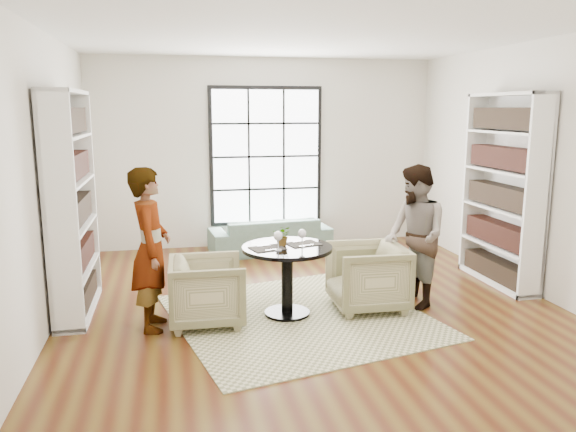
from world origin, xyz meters
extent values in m
plane|color=brown|center=(0.00, 0.00, 0.00)|extent=(6.00, 6.00, 0.00)
plane|color=silver|center=(0.00, 3.00, 1.50)|extent=(5.50, 0.00, 5.50)
plane|color=silver|center=(-2.75, 0.00, 1.50)|extent=(0.00, 6.00, 6.00)
plane|color=silver|center=(2.75, 0.00, 1.50)|extent=(0.00, 6.00, 6.00)
plane|color=silver|center=(0.00, -3.00, 1.50)|extent=(5.50, 0.00, 5.50)
plane|color=white|center=(0.00, 0.00, 3.00)|extent=(6.00, 6.00, 0.00)
cube|color=black|center=(0.00, 2.98, 1.45)|extent=(1.82, 0.06, 2.22)
cube|color=white|center=(0.00, 2.94, 1.45)|extent=(1.70, 0.02, 2.10)
cube|color=beige|center=(-0.21, -0.38, 0.01)|extent=(3.03, 3.03, 0.01)
cylinder|color=black|center=(-0.33, -0.29, 0.02)|extent=(0.49, 0.49, 0.04)
cylinder|color=black|center=(-0.33, -0.29, 0.37)|extent=(0.12, 0.12, 0.69)
cylinder|color=black|center=(-0.33, -0.29, 0.75)|extent=(0.96, 0.96, 0.04)
imported|color=gray|center=(-0.03, 2.45, 0.27)|extent=(1.91, 0.89, 0.54)
imported|color=tan|center=(-1.19, -0.36, 0.35)|extent=(0.79, 0.77, 0.70)
imported|color=tan|center=(0.58, -0.28, 0.37)|extent=(0.84, 0.81, 0.74)
imported|color=gray|center=(-1.74, -0.36, 0.82)|extent=(0.43, 0.62, 1.65)
imported|color=gray|center=(1.13, -0.28, 0.80)|extent=(0.62, 0.79, 1.60)
cube|color=#292724|center=(-0.55, -0.34, 0.77)|extent=(0.40, 0.34, 0.01)
cube|color=#292724|center=(-0.14, -0.23, 0.77)|extent=(0.40, 0.34, 0.01)
cylinder|color=silver|center=(-0.46, -0.44, 0.77)|extent=(0.07, 0.07, 0.01)
cylinder|color=silver|center=(-0.46, -0.44, 0.83)|extent=(0.01, 0.01, 0.12)
sphere|color=maroon|center=(-0.46, -0.44, 0.92)|extent=(0.09, 0.09, 0.09)
ellipsoid|color=white|center=(-0.46, -0.44, 0.92)|extent=(0.09, 0.09, 0.10)
cylinder|color=silver|center=(-0.18, -0.35, 0.77)|extent=(0.07, 0.07, 0.01)
cylinder|color=silver|center=(-0.18, -0.35, 0.83)|extent=(0.01, 0.01, 0.11)
sphere|color=maroon|center=(-0.18, -0.35, 0.91)|extent=(0.08, 0.08, 0.08)
ellipsoid|color=white|center=(-0.18, -0.35, 0.91)|extent=(0.09, 0.09, 0.10)
imported|color=gray|center=(-0.37, -0.25, 0.88)|extent=(0.24, 0.22, 0.22)
camera|label=1|loc=(-1.51, -5.96, 2.21)|focal=35.00mm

